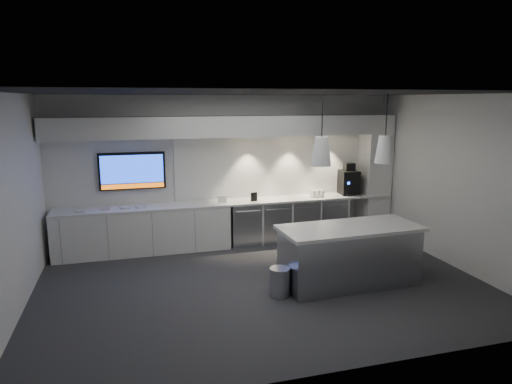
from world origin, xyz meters
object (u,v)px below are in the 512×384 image
object	(u,v)px
island	(349,255)
wall_tv	(132,171)
coffee_machine	(349,181)
bin	(280,282)

from	to	relation	value
island	wall_tv	bearing A→B (deg)	137.10
wall_tv	coffee_machine	xyz separation A→B (m)	(4.49, -0.25, -0.38)
wall_tv	island	distance (m)	4.39
coffee_machine	island	bearing A→B (deg)	-109.83
wall_tv	coffee_machine	world-z (taller)	wall_tv
wall_tv	bin	world-z (taller)	wall_tv
wall_tv	coffee_machine	bearing A→B (deg)	-3.15
island	coffee_machine	size ratio (longest dim) A/B	3.34
island	coffee_machine	bearing A→B (deg)	61.12
island	bin	bearing A→B (deg)	-175.55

